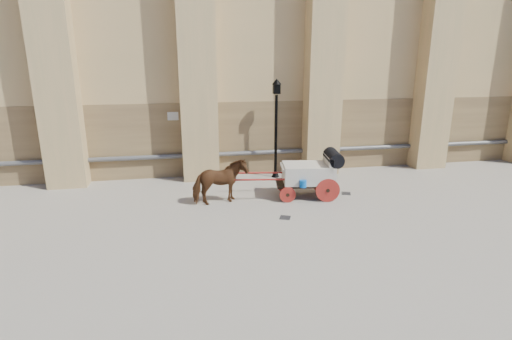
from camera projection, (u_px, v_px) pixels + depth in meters
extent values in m
plane|color=gray|center=(239.00, 209.00, 12.94)|extent=(90.00, 90.00, 0.00)
cube|color=#977B4B|center=(271.00, 137.00, 16.81)|extent=(44.00, 0.35, 3.00)
cylinder|color=#59595B|center=(272.00, 152.00, 16.72)|extent=(42.00, 0.18, 0.18)
cube|color=beige|center=(173.00, 116.00, 15.65)|extent=(0.42, 0.04, 0.32)
imported|color=brown|center=(220.00, 182.00, 13.20)|extent=(1.92, 1.20, 1.50)
cube|color=black|center=(305.00, 183.00, 13.92)|extent=(2.10, 1.18, 0.11)
cube|color=beige|center=(308.00, 173.00, 13.83)|extent=(1.87, 1.37, 0.63)
cube|color=beige|center=(328.00, 163.00, 13.76)|extent=(0.30, 1.14, 0.50)
cube|color=beige|center=(286.00, 167.00, 13.74)|extent=(0.46, 1.03, 0.09)
cylinder|color=black|center=(334.00, 158.00, 13.72)|extent=(0.66, 1.19, 0.51)
cylinder|color=maroon|center=(328.00, 190.00, 13.44)|extent=(0.81, 0.17, 0.81)
cylinder|color=maroon|center=(321.00, 180.00, 14.52)|extent=(0.81, 0.17, 0.81)
cylinder|color=maroon|center=(288.00, 195.00, 13.42)|extent=(0.55, 0.13, 0.54)
cylinder|color=maroon|center=(284.00, 184.00, 14.50)|extent=(0.55, 0.13, 0.54)
cylinder|color=maroon|center=(263.00, 180.00, 13.40)|extent=(2.16, 0.38, 0.06)
cylinder|color=maroon|center=(262.00, 173.00, 14.18)|extent=(2.16, 0.38, 0.06)
cylinder|color=blue|center=(303.00, 184.00, 13.26)|extent=(0.24, 0.24, 0.24)
cylinder|color=black|center=(276.00, 137.00, 15.91)|extent=(0.11, 0.11, 3.32)
cone|color=black|center=(275.00, 173.00, 16.32)|extent=(0.33, 0.33, 0.33)
cube|color=black|center=(277.00, 89.00, 15.39)|extent=(0.26, 0.26, 0.39)
cone|color=black|center=(277.00, 81.00, 15.32)|extent=(0.37, 0.37, 0.22)
cube|color=black|center=(285.00, 218.00, 12.21)|extent=(0.42, 0.42, 0.01)
cube|color=black|center=(346.00, 193.00, 14.36)|extent=(0.41, 0.41, 0.01)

